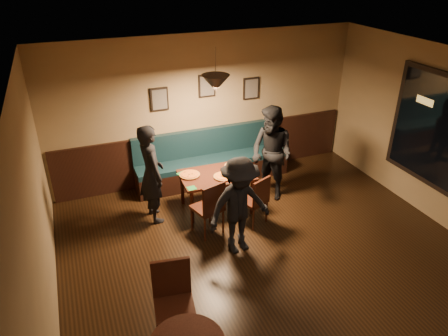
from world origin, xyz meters
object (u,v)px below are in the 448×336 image
at_px(dining_table, 217,191).
at_px(chair_near_right, 253,199).
at_px(diner_left, 151,174).
at_px(soda_glass, 255,173).
at_px(diner_right, 271,154).
at_px(tabasco_bottle, 245,166).
at_px(chair_near_left, 207,207).
at_px(booth_bench, 213,158).
at_px(diner_front, 239,206).
at_px(cafe_chair_far, 175,307).

height_order(dining_table, chair_near_right, chair_near_right).
height_order(chair_near_right, diner_left, diner_left).
relative_size(chair_near_right, soda_glass, 6.45).
bearing_deg(diner_right, diner_left, -112.60).
bearing_deg(diner_left, tabasco_bottle, -98.68).
bearing_deg(chair_near_left, dining_table, 40.98).
distance_m(booth_bench, chair_near_right, 1.59).
distance_m(dining_table, chair_near_right, 0.76).
relative_size(diner_front, cafe_chair_far, 1.53).
bearing_deg(diner_front, dining_table, 77.52).
distance_m(dining_table, tabasco_bottle, 0.66).
xyz_separation_m(chair_near_right, tabasco_bottle, (0.13, 0.64, 0.28)).
distance_m(tabasco_bottle, cafe_chair_far, 3.17).
xyz_separation_m(chair_near_left, diner_left, (-0.70, 0.70, 0.37)).
distance_m(booth_bench, diner_right, 1.25).
xyz_separation_m(diner_right, soda_glass, (-0.47, -0.33, -0.13)).
bearing_deg(chair_near_right, diner_left, 130.61).
bearing_deg(booth_bench, diner_right, -49.83).
relative_size(dining_table, diner_front, 0.80).
bearing_deg(diner_right, chair_near_left, -86.99).
bearing_deg(soda_glass, chair_near_left, -162.25).
distance_m(booth_bench, diner_left, 1.65).
bearing_deg(dining_table, cafe_chair_far, -118.23).
height_order(chair_near_left, tabasco_bottle, chair_near_left).
bearing_deg(chair_near_left, tabasco_bottle, 17.28).
bearing_deg(diner_right, tabasco_bottle, -108.62).
bearing_deg(diner_right, cafe_chair_far, -65.93).
bearing_deg(dining_table, diner_left, 177.85).
bearing_deg(diner_front, diner_left, 119.68).
bearing_deg(booth_bench, soda_glass, -76.14).
relative_size(dining_table, cafe_chair_far, 1.22).
relative_size(diner_left, tabasco_bottle, 13.93).
distance_m(diner_left, cafe_chair_far, 2.61).
height_order(chair_near_right, diner_right, diner_right).
height_order(chair_near_right, soda_glass, chair_near_right).
distance_m(dining_table, diner_left, 1.21).
relative_size(booth_bench, dining_table, 2.43).
height_order(booth_bench, diner_right, diner_right).
bearing_deg(booth_bench, cafe_chair_far, -116.67).
bearing_deg(tabasco_bottle, cafe_chair_far, -128.44).
relative_size(chair_near_right, diner_left, 0.52).
relative_size(chair_near_left, chair_near_right, 1.08).
relative_size(diner_left, diner_front, 1.10).
distance_m(booth_bench, chair_near_left, 1.70).
relative_size(dining_table, diner_right, 0.72).
xyz_separation_m(booth_bench, chair_near_left, (-0.67, -1.56, -0.03)).
relative_size(diner_right, cafe_chair_far, 1.71).
xyz_separation_m(chair_near_left, chair_near_right, (0.79, -0.02, -0.03)).
bearing_deg(soda_glass, diner_front, -127.18).
bearing_deg(tabasco_bottle, dining_table, 179.64).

